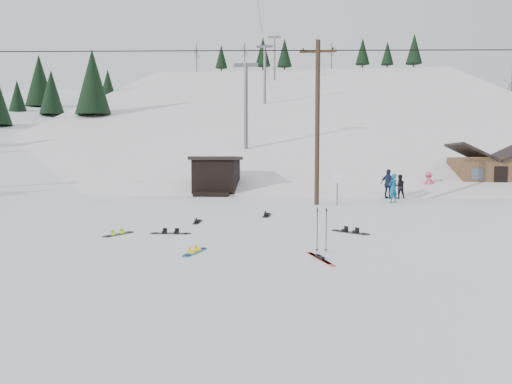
# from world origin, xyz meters

# --- Properties ---
(ground) EXTENTS (200.00, 200.00, 0.00)m
(ground) POSITION_xyz_m (0.00, 0.00, 0.00)
(ground) COLOR white
(ground) RESTS_ON ground
(ski_slope) EXTENTS (60.00, 85.24, 65.97)m
(ski_slope) POSITION_xyz_m (0.00, 55.00, -12.00)
(ski_slope) COLOR white
(ski_slope) RESTS_ON ground
(ridge_left) EXTENTS (47.54, 95.03, 58.38)m
(ridge_left) POSITION_xyz_m (-36.00, 48.00, -11.00)
(ridge_left) COLOR white
(ridge_left) RESTS_ON ground
(treeline_left) EXTENTS (20.00, 64.00, 10.00)m
(treeline_left) POSITION_xyz_m (-34.00, 40.00, 0.00)
(treeline_left) COLOR black
(treeline_left) RESTS_ON ground
(treeline_crest) EXTENTS (50.00, 6.00, 10.00)m
(treeline_crest) POSITION_xyz_m (0.00, 86.00, 0.00)
(treeline_crest) COLOR black
(treeline_crest) RESTS_ON ski_slope
(utility_pole) EXTENTS (2.00, 0.26, 9.00)m
(utility_pole) POSITION_xyz_m (2.00, 14.00, 4.68)
(utility_pole) COLOR #3A2819
(utility_pole) RESTS_ON ground
(trail_sign) EXTENTS (0.50, 0.09, 1.85)m
(trail_sign) POSITION_xyz_m (3.10, 13.58, 1.27)
(trail_sign) COLOR #595B60
(trail_sign) RESTS_ON ground
(lift_hut) EXTENTS (3.40, 4.10, 2.75)m
(lift_hut) POSITION_xyz_m (-5.00, 20.94, 1.36)
(lift_hut) COLOR black
(lift_hut) RESTS_ON ground
(lift_tower_near) EXTENTS (2.20, 0.36, 8.00)m
(lift_tower_near) POSITION_xyz_m (-4.00, 30.00, 7.86)
(lift_tower_near) COLOR #595B60
(lift_tower_near) RESTS_ON ski_slope
(lift_tower_mid) EXTENTS (2.20, 0.36, 8.00)m
(lift_tower_mid) POSITION_xyz_m (-4.00, 50.00, 14.36)
(lift_tower_mid) COLOR #595B60
(lift_tower_mid) RESTS_ON ski_slope
(lift_tower_far) EXTENTS (2.20, 0.36, 8.00)m
(lift_tower_far) POSITION_xyz_m (-4.00, 70.00, 20.86)
(lift_tower_far) COLOR #595B60
(lift_tower_far) RESTS_ON ski_slope
(cabin) EXTENTS (5.39, 4.40, 3.77)m
(cabin) POSITION_xyz_m (15.00, 24.00, 1.48)
(cabin) COLOR brown
(cabin) RESTS_ON ground
(hero_snowboard) EXTENTS (0.43, 1.27, 0.09)m
(hero_snowboard) POSITION_xyz_m (-1.63, 0.38, 0.02)
(hero_snowboard) COLOR #165F93
(hero_snowboard) RESTS_ON ground
(hero_skis) EXTENTS (0.68, 1.64, 0.09)m
(hero_skis) POSITION_xyz_m (1.69, -0.10, 0.03)
(hero_skis) COLOR red
(hero_skis) RESTS_ON ground
(ski_poles) EXTENTS (0.33, 0.09, 1.19)m
(ski_poles) POSITION_xyz_m (1.77, 0.82, 0.61)
(ski_poles) COLOR black
(ski_poles) RESTS_ON ground
(board_scatter_a) EXTENTS (1.40, 0.31, 0.10)m
(board_scatter_a) POSITION_xyz_m (-3.18, 3.35, 0.03)
(board_scatter_a) COLOR black
(board_scatter_a) RESTS_ON ground
(board_scatter_b) EXTENTS (0.32, 1.29, 0.09)m
(board_scatter_b) POSITION_xyz_m (-2.93, 6.23, 0.02)
(board_scatter_b) COLOR black
(board_scatter_b) RESTS_ON ground
(board_scatter_c) EXTENTS (0.66, 1.24, 0.09)m
(board_scatter_c) POSITION_xyz_m (-4.86, 3.00, 0.02)
(board_scatter_c) COLOR black
(board_scatter_c) RESTS_ON ground
(board_scatter_d) EXTENTS (1.23, 1.05, 0.11)m
(board_scatter_d) POSITION_xyz_m (2.87, 4.21, 0.03)
(board_scatter_d) COLOR black
(board_scatter_d) RESTS_ON ground
(board_scatter_f) EXTENTS (0.33, 1.54, 0.11)m
(board_scatter_f) POSITION_xyz_m (-0.34, 8.65, 0.03)
(board_scatter_f) COLOR black
(board_scatter_f) RESTS_ON ground
(skier_teal) EXTENTS (0.74, 0.69, 1.69)m
(skier_teal) POSITION_xyz_m (6.46, 15.70, 0.85)
(skier_teal) COLOR #0B5A76
(skier_teal) RESTS_ON ground
(skier_dark) EXTENTS (0.80, 0.65, 1.56)m
(skier_dark) POSITION_xyz_m (7.41, 18.60, 0.78)
(skier_dark) COLOR black
(skier_dark) RESTS_ON ground
(skier_pink) EXTENTS (1.19, 0.87, 1.66)m
(skier_pink) POSITION_xyz_m (10.03, 21.68, 0.83)
(skier_pink) COLOR #E14F6F
(skier_pink) RESTS_ON ground
(skier_navy) EXTENTS (1.15, 1.08, 1.90)m
(skier_navy) POSITION_xyz_m (6.72, 18.58, 0.95)
(skier_navy) COLOR #171E39
(skier_navy) RESTS_ON ground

